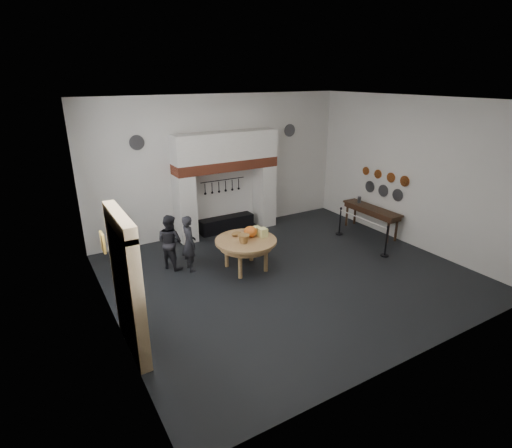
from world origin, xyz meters
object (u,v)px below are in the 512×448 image
side_table (372,208)px  work_table (246,241)px  visitor_near (189,243)px  barrier_post_far (340,222)px  iron_range (227,224)px  visitor_far (170,242)px  barrier_post_near (386,242)px

side_table → work_table: bearing=-177.4°
visitor_near → barrier_post_far: visitor_near is taller
iron_range → barrier_post_far: barrier_post_far is taller
visitor_near → side_table: (6.27, -0.52, 0.09)m
iron_range → side_table: 4.92m
visitor_far → barrier_post_near: visitor_far is taller
work_table → barrier_post_near: size_ratio=1.86×
work_table → side_table: (4.93, 0.23, 0.03)m
side_table → visitor_near: bearing=175.3°
barrier_post_near → barrier_post_far: 2.00m
visitor_near → barrier_post_far: (5.29, -0.10, -0.33)m
iron_range → barrier_post_near: bearing=-53.5°
visitor_near → barrier_post_near: 5.70m
side_table → visitor_far: bearing=172.2°
visitor_near → side_table: visitor_near is taller
iron_range → side_table: (4.10, -2.64, 0.62)m
visitor_far → visitor_near: bearing=-165.0°
side_table → barrier_post_near: same height
iron_range → work_table: bearing=-106.2°
barrier_post_near → barrier_post_far: (0.00, 2.00, 0.00)m
barrier_post_near → barrier_post_far: same height
side_table → barrier_post_near: 1.91m
visitor_near → barrier_post_near: (5.29, -2.10, -0.33)m
visitor_near → barrier_post_far: bearing=-89.8°
side_table → barrier_post_near: bearing=-121.7°
iron_range → visitor_far: (-2.57, -1.72, 0.52)m
side_table → barrier_post_far: size_ratio=2.44×
visitor_near → barrier_post_far: 5.31m
work_table → visitor_near: 1.53m
iron_range → side_table: bearing=-32.8°
work_table → side_table: size_ratio=0.76×
side_table → barrier_post_near: (-0.98, -1.58, -0.42)m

